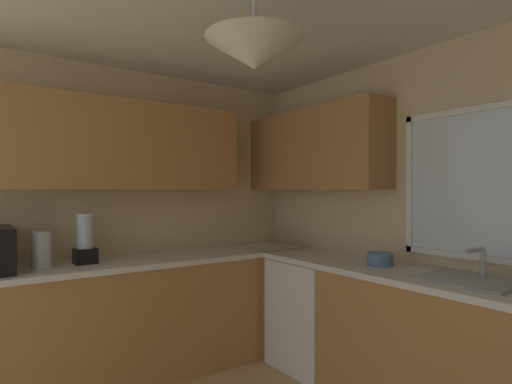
% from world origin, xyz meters
% --- Properties ---
extents(room_shell, '(4.06, 3.42, 2.52)m').
position_xyz_m(room_shell, '(-0.40, 0.43, 1.70)').
color(room_shell, beige).
rests_on(room_shell, ground_plane).
extents(counter_run_left, '(0.65, 3.03, 0.91)m').
position_xyz_m(counter_run_left, '(-1.66, 0.00, 0.46)').
color(counter_run_left, '#AD7542').
rests_on(counter_run_left, ground_plane).
extents(counter_run_back, '(3.15, 0.65, 0.91)m').
position_xyz_m(counter_run_back, '(0.21, 1.34, 0.46)').
color(counter_run_back, '#AD7542').
rests_on(counter_run_back, ground_plane).
extents(dishwasher, '(0.60, 0.60, 0.87)m').
position_xyz_m(dishwasher, '(-1.00, 1.31, 0.43)').
color(dishwasher, white).
rests_on(dishwasher, ground_plane).
extents(kettle, '(0.13, 0.13, 0.25)m').
position_xyz_m(kettle, '(-1.64, -0.62, 1.04)').
color(kettle, '#B7B7BC').
rests_on(kettle, counter_run_left).
extents(sink_assembly, '(0.53, 0.40, 0.19)m').
position_xyz_m(sink_assembly, '(0.25, 1.35, 0.93)').
color(sink_assembly, '#9EA0A5').
rests_on(sink_assembly, counter_run_back).
extents(bowl, '(0.18, 0.18, 0.09)m').
position_xyz_m(bowl, '(-0.37, 1.34, 0.96)').
color(bowl, '#4C7099').
rests_on(bowl, counter_run_back).
extents(blender_appliance, '(0.15, 0.15, 0.36)m').
position_xyz_m(blender_appliance, '(-1.66, -0.34, 1.08)').
color(blender_appliance, black).
rests_on(blender_appliance, counter_run_left).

